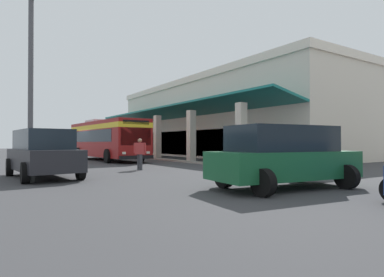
{
  "coord_description": "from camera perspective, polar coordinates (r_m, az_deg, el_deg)",
  "views": [
    {
      "loc": [
        27.47,
        -7.79,
        1.45
      ],
      "look_at": [
        6.57,
        5.81,
        1.75
      ],
      "focal_mm": 30.2,
      "sensor_mm": 36.0,
      "label": 1
    }
  ],
  "objects": [
    {
      "name": "ground",
      "position": [
        31.71,
        -3.17,
        -3.31
      ],
      "size": [
        120.0,
        120.0,
        0.0
      ],
      "primitive_type": "plane",
      "color": "#38383A"
    },
    {
      "name": "curb_strip",
      "position": [
        29.76,
        -8.33,
        -3.36
      ],
      "size": [
        34.92,
        0.5,
        0.12
      ],
      "primitive_type": "cube",
      "color": "#9E998E",
      "rests_on": "ground"
    },
    {
      "name": "plaza_building",
      "position": [
        34.95,
        6.2,
        3.34
      ],
      "size": [
        29.4,
        14.36,
        7.81
      ],
      "color": "beige",
      "rests_on": "ground"
    },
    {
      "name": "transit_bus",
      "position": [
        27.2,
        -14.94,
        0.18
      ],
      "size": [
        11.32,
        3.16,
        3.34
      ],
      "color": "maroon",
      "rests_on": "ground"
    },
    {
      "name": "parked_suv_green",
      "position": [
        10.59,
        15.87,
        -3.03
      ],
      "size": [
        3.07,
        4.99,
        1.97
      ],
      "color": "#195933",
      "rests_on": "ground"
    },
    {
      "name": "parked_suv_charcoal",
      "position": [
        14.62,
        -24.81,
        -2.34
      ],
      "size": [
        4.95,
        2.48,
        1.97
      ],
      "color": "#232328",
      "rests_on": "ground"
    },
    {
      "name": "pedestrian",
      "position": [
        17.23,
        -9.2,
        -2.42
      ],
      "size": [
        0.51,
        0.52,
        1.66
      ],
      "color": "#38383D",
      "rests_on": "ground"
    },
    {
      "name": "potted_palm",
      "position": [
        37.63,
        -11.33,
        -1.56
      ],
      "size": [
        1.57,
        1.98,
        2.74
      ],
      "color": "gray",
      "rests_on": "ground"
    },
    {
      "name": "lot_light_pole",
      "position": [
        13.27,
        -26.6,
        9.33
      ],
      "size": [
        0.6,
        0.6,
        6.96
      ],
      "color": "#59595B",
      "rests_on": "ground"
    }
  ]
}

